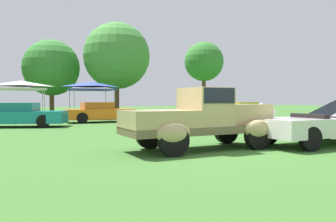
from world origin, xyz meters
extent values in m
plane|color=#386628|center=(0.00, 0.00, 0.00)|extent=(120.00, 120.00, 0.00)
cube|color=brown|center=(-0.11, 0.37, 0.56)|extent=(4.49, 1.73, 0.20)
cube|color=tan|center=(1.21, 0.45, 0.94)|extent=(1.69, 1.20, 0.60)
ellipsoid|color=silver|center=(2.04, 0.51, 0.92)|extent=(0.19, 0.53, 0.68)
cube|color=tan|center=(0.01, 0.37, 1.18)|extent=(1.14, 1.44, 1.04)
cube|color=black|center=(0.01, 0.37, 1.48)|extent=(1.05, 1.47, 0.40)
cube|color=tan|center=(-1.35, 0.28, 0.86)|extent=(2.00, 1.53, 0.48)
ellipsoid|color=tan|center=(1.23, 1.18, 0.56)|extent=(0.94, 0.42, 0.52)
ellipsoid|color=tan|center=(1.33, -0.26, 0.56)|extent=(0.94, 0.42, 0.52)
ellipsoid|color=tan|center=(-1.39, 1.00, 0.56)|extent=(0.94, 0.42, 0.52)
ellipsoid|color=tan|center=(-1.30, -0.44, 0.56)|extent=(0.94, 0.42, 0.52)
sphere|color=silver|center=(2.06, 0.95, 1.00)|extent=(0.18, 0.18, 0.18)
sphere|color=silver|center=(2.12, 0.07, 1.00)|extent=(0.18, 0.18, 0.18)
cylinder|color=black|center=(1.23, 1.18, 0.38)|extent=(0.76, 0.24, 0.76)
cylinder|color=black|center=(1.33, -0.26, 0.38)|extent=(0.76, 0.24, 0.76)
cylinder|color=black|center=(-1.39, 1.00, 0.38)|extent=(0.76, 0.24, 0.76)
cylinder|color=black|center=(-1.30, -0.44, 0.38)|extent=(0.76, 0.24, 0.76)
cube|color=silver|center=(3.62, -0.21, 0.57)|extent=(4.25, 2.02, 0.52)
cube|color=black|center=(3.88, -0.19, 0.99)|extent=(0.15, 1.25, 0.82)
cube|color=black|center=(3.23, -0.24, 0.81)|extent=(0.37, 1.22, 0.28)
cylinder|color=black|center=(4.88, 0.66, 0.33)|extent=(0.66, 0.20, 0.66)
cylinder|color=black|center=(2.29, 0.47, 0.33)|extent=(0.66, 0.20, 0.66)
cylinder|color=black|center=(2.41, -1.08, 0.33)|extent=(0.66, 0.20, 0.66)
cube|color=teal|center=(-4.86, 10.63, 0.50)|extent=(4.72, 2.94, 0.60)
cube|color=#146A6E|center=(-5.03, 10.69, 1.00)|extent=(2.29, 1.97, 0.44)
cylinder|color=black|center=(-3.83, 9.50, 0.32)|extent=(0.64, 0.22, 0.64)
cube|color=orange|center=(-0.43, 12.69, 0.50)|extent=(4.13, 1.83, 0.60)
cube|color=#BB5914|center=(-0.59, 12.69, 1.00)|extent=(1.84, 1.51, 0.44)
cylinder|color=black|center=(0.82, 11.96, 0.32)|extent=(0.64, 0.22, 0.64)
cylinder|color=black|center=(-1.62, 11.87, 0.32)|extent=(0.64, 0.22, 0.64)
cube|color=yellow|center=(8.50, 10.50, 0.50)|extent=(4.22, 2.39, 0.60)
cube|color=gold|center=(8.34, 10.47, 1.00)|extent=(1.99, 1.74, 0.44)
cylinder|color=black|center=(9.81, 9.96, 0.32)|extent=(0.64, 0.22, 0.64)
cylinder|color=black|center=(7.47, 9.52, 0.32)|extent=(0.64, 0.22, 0.64)
cylinder|color=#283351|center=(3.27, 7.78, 0.43)|extent=(0.16, 0.16, 0.86)
cylinder|color=#283351|center=(3.47, 7.76, 0.43)|extent=(0.16, 0.16, 0.86)
cube|color=silver|center=(3.37, 7.77, 1.16)|extent=(0.42, 0.28, 0.60)
sphere|color=beige|center=(3.37, 7.77, 1.58)|extent=(0.22, 0.22, 0.22)
cylinder|color=#B7B7BC|center=(-3.44, 19.32, 1.02)|extent=(0.05, 0.05, 2.05)
cylinder|color=#B7B7BC|center=(-3.44, 16.38, 1.02)|extent=(0.05, 0.05, 2.05)
cylinder|color=#B7B7BC|center=(-6.37, 19.32, 1.02)|extent=(0.05, 0.05, 2.05)
cube|color=silver|center=(-4.90, 17.85, 2.10)|extent=(3.26, 3.26, 0.10)
pyramid|color=silver|center=(-4.90, 17.85, 2.52)|extent=(3.19, 3.19, 0.38)
cylinder|color=#B7B7BC|center=(1.20, 18.47, 1.02)|extent=(0.05, 0.05, 2.05)
cylinder|color=#B7B7BC|center=(1.20, 15.71, 1.02)|extent=(0.05, 0.05, 2.05)
cylinder|color=#B7B7BC|center=(-1.56, 18.47, 1.02)|extent=(0.05, 0.05, 2.05)
cylinder|color=#B7B7BC|center=(-1.56, 15.71, 1.02)|extent=(0.05, 0.05, 2.05)
cube|color=#2D429E|center=(-0.18, 17.09, 2.10)|extent=(3.07, 3.07, 0.10)
pyramid|color=#2D429E|center=(-0.18, 17.09, 2.52)|extent=(3.01, 3.01, 0.38)
cylinder|color=brown|center=(-2.28, 27.03, 1.50)|extent=(0.44, 0.44, 3.01)
sphere|color=#337A2D|center=(-2.28, 27.03, 4.51)|extent=(5.48, 5.48, 5.48)
cylinder|color=brown|center=(3.57, 24.23, 1.93)|extent=(0.44, 0.44, 3.86)
sphere|color=#428938|center=(3.57, 24.23, 5.63)|extent=(6.45, 6.45, 6.45)
cylinder|color=brown|center=(13.90, 25.45, 2.23)|extent=(0.44, 0.44, 4.46)
sphere|color=#337A2D|center=(13.90, 25.45, 5.67)|extent=(4.40, 4.40, 4.40)
camera|label=1|loc=(-4.54, -7.76, 1.37)|focal=35.73mm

